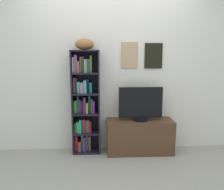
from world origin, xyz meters
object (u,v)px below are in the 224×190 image
object	(u,v)px
bookshelf	(84,103)
television	(140,104)
tv_stand	(140,136)
football	(85,44)

from	to	relation	value
bookshelf	television	xyz separation A→B (m)	(0.83, -0.09, -0.00)
tv_stand	television	distance (m)	0.50
football	tv_stand	world-z (taller)	football
television	football	bearing A→B (deg)	175.86
football	bookshelf	bearing A→B (deg)	132.41
tv_stand	bookshelf	bearing A→B (deg)	174.02
tv_stand	television	world-z (taller)	television
football	tv_stand	size ratio (longest dim) A/B	0.28
tv_stand	television	bearing A→B (deg)	90.00
bookshelf	television	bearing A→B (deg)	-5.91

